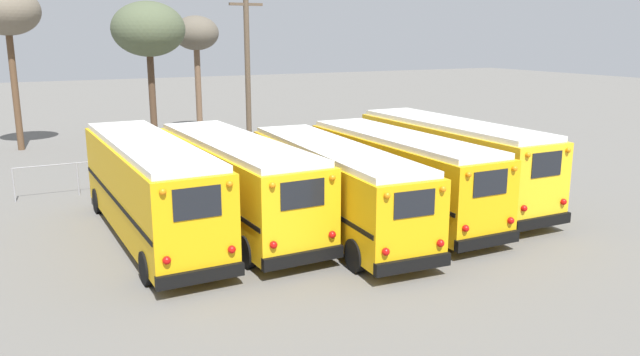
{
  "coord_description": "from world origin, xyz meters",
  "views": [
    {
      "loc": [
        -9.96,
        -19.74,
        6.72
      ],
      "look_at": [
        0.0,
        -0.2,
        1.65
      ],
      "focal_mm": 35.0,
      "sensor_mm": 36.0,
      "label": 1
    }
  ],
  "objects": [
    {
      "name": "ground_plane",
      "position": [
        0.0,
        0.0,
        0.0
      ],
      "size": [
        160.0,
        160.0,
        0.0
      ],
      "primitive_type": "plane",
      "color": "#66635E"
    },
    {
      "name": "school_bus_0",
      "position": [
        -5.88,
        0.73,
        1.8
      ],
      "size": [
        2.66,
        10.83,
        3.32
      ],
      "color": "#EAAA0F",
      "rests_on": "ground"
    },
    {
      "name": "school_bus_1",
      "position": [
        -2.94,
        0.54,
        1.72
      ],
      "size": [
        2.88,
        10.5,
        3.17
      ],
      "color": "yellow",
      "rests_on": "ground"
    },
    {
      "name": "school_bus_2",
      "position": [
        -0.0,
        -1.2,
        1.64
      ],
      "size": [
        3.01,
        10.79,
        3.0
      ],
      "color": "#EAAA0F",
      "rests_on": "ground"
    },
    {
      "name": "school_bus_3",
      "position": [
        2.94,
        -0.93,
        1.69
      ],
      "size": [
        2.53,
        9.9,
        3.12
      ],
      "color": "#EAAA0F",
      "rests_on": "ground"
    },
    {
      "name": "school_bus_4",
      "position": [
        5.88,
        -0.25,
        1.82
      ],
      "size": [
        2.54,
        10.05,
        3.34
      ],
      "color": "yellow",
      "rests_on": "ground"
    },
    {
      "name": "utility_pole",
      "position": [
        1.7,
        11.51,
        4.82
      ],
      "size": [
        1.8,
        0.28,
        9.33
      ],
      "color": "brown",
      "rests_on": "ground"
    },
    {
      "name": "bare_tree_0",
      "position": [
        2.14,
        22.4,
        6.63
      ],
      "size": [
        3.05,
        3.05,
        7.94
      ],
      "color": "brown",
      "rests_on": "ground"
    },
    {
      "name": "bare_tree_1",
      "position": [
        -2.3,
        16.33,
        6.93
      ],
      "size": [
        4.05,
        4.05,
        8.51
      ],
      "color": "#473323",
      "rests_on": "ground"
    },
    {
      "name": "bare_tree_2",
      "position": [
        -9.22,
        20.89,
        7.89
      ],
      "size": [
        3.69,
        3.69,
        9.39
      ],
      "color": "brown",
      "rests_on": "ground"
    },
    {
      "name": "fence_line",
      "position": [
        0.0,
        7.94,
        0.99
      ],
      "size": [
        19.83,
        0.06,
        1.42
      ],
      "color": "#939399",
      "rests_on": "ground"
    }
  ]
}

